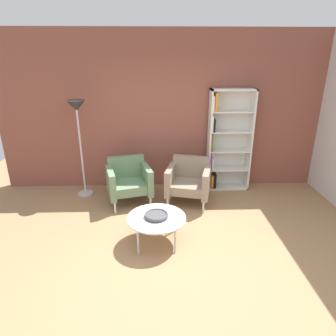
{
  "coord_description": "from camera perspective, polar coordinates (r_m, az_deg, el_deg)",
  "views": [
    {
      "loc": [
        -0.24,
        -3.03,
        2.42
      ],
      "look_at": [
        -0.11,
        0.84,
        0.95
      ],
      "focal_mm": 31.38,
      "sensor_mm": 36.0,
      "label": 1
    }
  ],
  "objects": [
    {
      "name": "ground_plane",
      "position": [
        3.89,
        2.15,
        -17.74
      ],
      "size": [
        8.32,
        8.32,
        0.0
      ],
      "primitive_type": "plane",
      "color": "#9E7751"
    },
    {
      "name": "armchair_by_bookshelf",
      "position": [
        5.15,
        -7.67,
        -2.35
      ],
      "size": [
        0.86,
        0.81,
        0.78
      ],
      "rotation": [
        0.0,
        0.0,
        0.26
      ],
      "color": "slate",
      "rests_on": "ground_plane"
    },
    {
      "name": "armchair_corner_red",
      "position": [
        5.11,
        4.08,
        -2.38
      ],
      "size": [
        0.85,
        0.81,
        0.78
      ],
      "rotation": [
        0.0,
        0.0,
        -0.24
      ],
      "color": "gray",
      "rests_on": "ground_plane"
    },
    {
      "name": "bookshelf_tall",
      "position": [
        5.64,
        11.17,
        5.08
      ],
      "size": [
        0.8,
        0.3,
        1.9
      ],
      "color": "silver",
      "rests_on": "ground_plane"
    },
    {
      "name": "coffee_table_low",
      "position": [
        4.02,
        -2.25,
        -9.88
      ],
      "size": [
        0.8,
        0.8,
        0.4
      ],
      "color": "silver",
      "rests_on": "ground_plane"
    },
    {
      "name": "brick_back_panel",
      "position": [
        5.58,
        0.64,
        10.77
      ],
      "size": [
        6.4,
        0.12,
        2.9
      ],
      "primitive_type": "cube",
      "color": "brown",
      "rests_on": "ground_plane"
    },
    {
      "name": "floor_lamp_torchiere",
      "position": [
        5.33,
        -17.18,
        9.36
      ],
      "size": [
        0.32,
        0.32,
        1.74
      ],
      "color": "silver",
      "rests_on": "ground_plane"
    },
    {
      "name": "decorative_bowl",
      "position": [
        3.99,
        -2.27,
        -9.09
      ],
      "size": [
        0.32,
        0.32,
        0.05
      ],
      "color": "#4C4C51",
      "rests_on": "coffee_table_low"
    }
  ]
}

